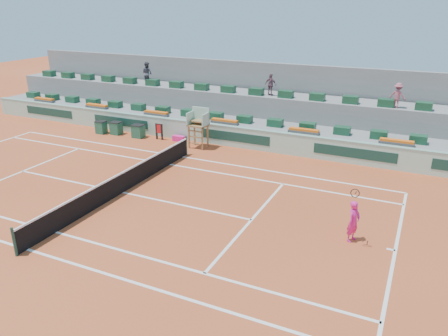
{
  "coord_description": "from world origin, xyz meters",
  "views": [
    {
      "loc": [
        12.07,
        -14.71,
        8.25
      ],
      "look_at": [
        4.0,
        2.5,
        1.0
      ],
      "focal_mm": 35.0,
      "sensor_mm": 36.0,
      "label": 1
    }
  ],
  "objects_px": {
    "player_bag": "(179,138)",
    "drink_cooler_a": "(138,131)",
    "tennis_player": "(354,221)",
    "umpire_chair": "(199,122)"
  },
  "relations": [
    {
      "from": "player_bag",
      "to": "tennis_player",
      "type": "distance_m",
      "value": 14.45
    },
    {
      "from": "drink_cooler_a",
      "to": "tennis_player",
      "type": "height_order",
      "value": "tennis_player"
    },
    {
      "from": "player_bag",
      "to": "tennis_player",
      "type": "bearing_deg",
      "value": -33.29
    },
    {
      "from": "drink_cooler_a",
      "to": "umpire_chair",
      "type": "bearing_deg",
      "value": -1.29
    },
    {
      "from": "player_bag",
      "to": "drink_cooler_a",
      "type": "xyz_separation_m",
      "value": [
        -2.8,
        -0.4,
        0.25
      ]
    },
    {
      "from": "umpire_chair",
      "to": "drink_cooler_a",
      "type": "distance_m",
      "value": 4.67
    },
    {
      "from": "player_bag",
      "to": "drink_cooler_a",
      "type": "relative_size",
      "value": 0.93
    },
    {
      "from": "player_bag",
      "to": "drink_cooler_a",
      "type": "bearing_deg",
      "value": -171.9
    },
    {
      "from": "player_bag",
      "to": "umpire_chair",
      "type": "height_order",
      "value": "umpire_chair"
    },
    {
      "from": "tennis_player",
      "to": "player_bag",
      "type": "bearing_deg",
      "value": 146.71
    }
  ]
}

